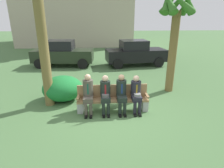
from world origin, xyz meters
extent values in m
plane|color=#476C3E|center=(0.00, 0.00, 0.00)|extent=(80.00, 80.00, 0.00)
cube|color=#99754C|center=(0.00, 0.19, 0.42)|extent=(2.44, 0.44, 0.07)
cube|color=#99754C|center=(0.00, 0.38, 0.68)|extent=(2.44, 0.06, 0.45)
cube|color=#99754C|center=(-1.18, 0.19, 0.55)|extent=(0.08, 0.44, 0.06)
cube|color=#99754C|center=(1.18, 0.19, 0.55)|extent=(0.08, 0.44, 0.06)
cube|color=#B6B6B6|center=(-1.12, 0.19, 0.19)|extent=(0.20, 0.37, 0.38)
cube|color=#B6B6B6|center=(1.12, 0.19, 0.19)|extent=(0.20, 0.37, 0.38)
cube|color=#4C473D|center=(-0.83, 0.02, 0.53)|extent=(0.32, 0.38, 0.16)
cylinder|color=#4C473D|center=(-0.91, -0.17, 0.23)|extent=(0.11, 0.11, 0.45)
cylinder|color=#4C473D|center=(-0.75, -0.17, 0.23)|extent=(0.11, 0.11, 0.45)
cube|color=black|center=(-0.91, -0.23, 0.04)|extent=(0.09, 0.22, 0.07)
cube|color=black|center=(-0.75, -0.23, 0.04)|extent=(0.09, 0.22, 0.07)
cylinder|color=#4C473D|center=(-0.83, 0.21, 0.86)|extent=(0.34, 0.34, 0.57)
cube|color=#144C3D|center=(-0.83, 0.05, 0.88)|extent=(0.05, 0.01, 0.36)
sphere|color=tan|center=(-0.83, 0.21, 1.24)|extent=(0.21, 0.21, 0.21)
cube|color=#1E2823|center=(-0.25, 0.02, 0.53)|extent=(0.32, 0.38, 0.16)
cylinder|color=#1E2823|center=(-0.33, -0.17, 0.23)|extent=(0.11, 0.11, 0.45)
cylinder|color=#1E2823|center=(-0.17, -0.17, 0.23)|extent=(0.11, 0.11, 0.45)
cube|color=black|center=(-0.33, -0.23, 0.04)|extent=(0.09, 0.22, 0.07)
cube|color=black|center=(-0.17, -0.23, 0.04)|extent=(0.09, 0.22, 0.07)
cylinder|color=#1E2823|center=(-0.25, 0.21, 0.84)|extent=(0.34, 0.34, 0.51)
cube|color=maroon|center=(-0.25, 0.05, 0.86)|extent=(0.05, 0.01, 0.33)
sphere|color=beige|center=(-0.25, 0.21, 1.19)|extent=(0.21, 0.21, 0.21)
cylinder|color=#545454|center=(-0.26, 0.00, 0.66)|extent=(0.24, 0.24, 0.09)
cube|color=#1E2823|center=(0.29, 0.02, 0.53)|extent=(0.32, 0.38, 0.16)
cylinder|color=#1E2823|center=(0.21, -0.17, 0.23)|extent=(0.11, 0.11, 0.45)
cylinder|color=#1E2823|center=(0.37, -0.17, 0.23)|extent=(0.11, 0.11, 0.45)
cube|color=black|center=(0.21, -0.23, 0.04)|extent=(0.09, 0.22, 0.07)
cube|color=black|center=(0.37, -0.23, 0.04)|extent=(0.09, 0.22, 0.07)
cylinder|color=#1E2823|center=(0.29, 0.21, 0.85)|extent=(0.34, 0.34, 0.53)
cube|color=navy|center=(0.29, 0.05, 0.87)|extent=(0.05, 0.01, 0.34)
sphere|color=tan|center=(0.29, 0.21, 1.21)|extent=(0.21, 0.21, 0.21)
cube|color=#23232D|center=(0.79, 0.02, 0.53)|extent=(0.32, 0.38, 0.16)
cylinder|color=#23232D|center=(0.71, -0.17, 0.23)|extent=(0.11, 0.11, 0.45)
cylinder|color=#23232D|center=(0.87, -0.17, 0.23)|extent=(0.11, 0.11, 0.45)
cube|color=black|center=(0.71, -0.23, 0.04)|extent=(0.09, 0.22, 0.07)
cube|color=black|center=(0.87, -0.23, 0.04)|extent=(0.09, 0.22, 0.07)
cylinder|color=#23232D|center=(0.79, 0.21, 0.82)|extent=(0.34, 0.34, 0.49)
cube|color=olive|center=(0.79, 0.05, 0.84)|extent=(0.05, 0.01, 0.31)
sphere|color=beige|center=(0.79, 0.21, 1.16)|extent=(0.21, 0.21, 0.21)
cylinder|color=gray|center=(0.81, 0.00, 0.66)|extent=(0.24, 0.24, 0.09)
cylinder|color=brown|center=(2.64, 1.94, 1.68)|extent=(0.34, 0.34, 3.36)
cone|color=#356F25|center=(3.07, 1.96, 3.71)|extent=(0.36, 1.09, 1.12)
cone|color=#356F25|center=(2.84, 2.31, 3.72)|extent=(1.09, 0.78, 1.13)
cone|color=#356F25|center=(2.52, 2.32, 3.73)|extent=(1.09, 0.64, 1.15)
cone|color=#356F25|center=(2.25, 2.10, 3.71)|extent=(0.69, 1.13, 1.12)
cone|color=#356F25|center=(2.23, 1.83, 3.70)|extent=(0.59, 1.13, 1.11)
cone|color=#356F25|center=(2.53, 1.48, 3.66)|extent=(1.19, 0.58, 1.04)
cylinder|color=brown|center=(-2.32, 0.87, 2.45)|extent=(0.34, 0.34, 4.89)
ellipsoid|color=#1C7231|center=(-1.88, 1.25, 0.48)|extent=(1.55, 1.42, 0.97)
cube|color=#232D1E|center=(-2.78, 6.87, 0.70)|extent=(4.00, 1.82, 0.76)
cube|color=black|center=(-2.93, 6.88, 1.38)|extent=(1.79, 1.47, 0.60)
cylinder|color=black|center=(-1.37, 7.56, 0.32)|extent=(0.65, 0.18, 0.64)
cylinder|color=black|center=(-1.47, 6.01, 0.32)|extent=(0.65, 0.18, 0.64)
cylinder|color=black|center=(-4.09, 7.74, 0.32)|extent=(0.65, 0.18, 0.64)
cylinder|color=black|center=(-4.19, 6.19, 0.32)|extent=(0.65, 0.18, 0.64)
cube|color=black|center=(2.02, 6.66, 0.70)|extent=(4.05, 1.97, 0.76)
cube|color=black|center=(1.87, 6.65, 1.38)|extent=(1.84, 1.54, 0.60)
cylinder|color=black|center=(3.29, 7.59, 0.32)|extent=(0.65, 0.21, 0.64)
cylinder|color=black|center=(3.46, 6.04, 0.32)|extent=(0.65, 0.21, 0.64)
cylinder|color=black|center=(0.58, 7.29, 0.32)|extent=(0.65, 0.21, 0.64)
cylinder|color=black|center=(0.75, 5.74, 0.32)|extent=(0.65, 0.21, 0.64)
camera|label=1|loc=(-0.46, -5.77, 3.12)|focal=30.38mm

